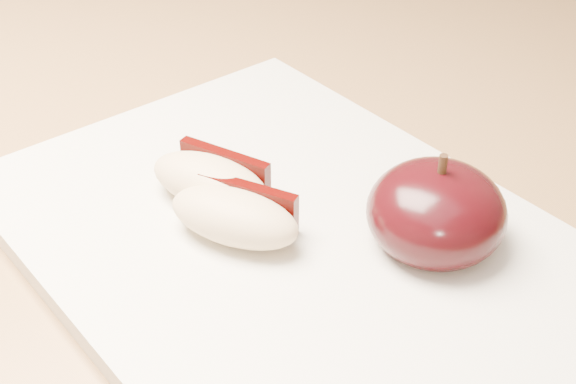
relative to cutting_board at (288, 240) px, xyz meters
The scene contains 4 objects.
cutting_board is the anchor object (origin of this frame).
apple_half 0.08m from the cutting_board, 34.23° to the left, with size 0.08×0.08×0.06m.
apple_wedge_a 0.05m from the cutting_board, behind, with size 0.08×0.05×0.03m.
apple_wedge_b 0.03m from the cutting_board, 132.82° to the right, with size 0.08×0.05×0.03m.
Camera 1 is at (0.20, 0.14, 1.18)m, focal length 50.00 mm.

